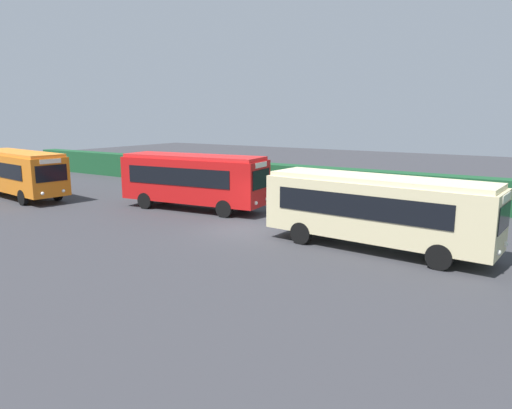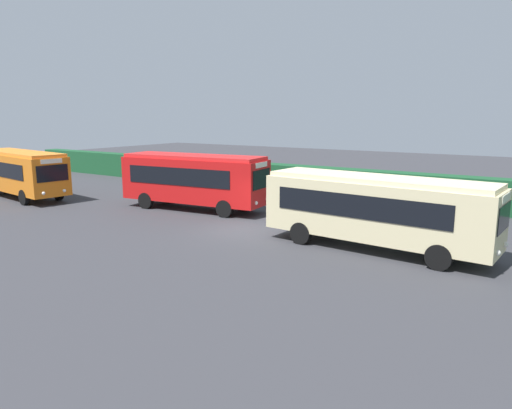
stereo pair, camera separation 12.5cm
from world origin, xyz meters
name	(u,v)px [view 1 (the left image)]	position (x,y,z in m)	size (l,w,h in m)	color
ground_plane	(244,230)	(0.00, 0.00, 0.00)	(107.37, 107.37, 0.00)	#38383D
bus_orange	(20,171)	(-18.30, -0.72, 1.86)	(9.43, 3.67, 3.23)	orange
bus_red	(194,178)	(-5.59, 2.73, 1.91)	(9.42, 3.51, 3.34)	red
bus_cream	(377,208)	(6.70, 0.22, 1.83)	(10.02, 3.16, 3.17)	beige
hedge_row	(336,183)	(0.00, 11.29, 1.04)	(65.68, 1.41, 2.08)	#1A4D2A
traffic_cone	(27,182)	(-23.67, 2.95, 0.30)	(0.36, 0.36, 0.60)	orange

